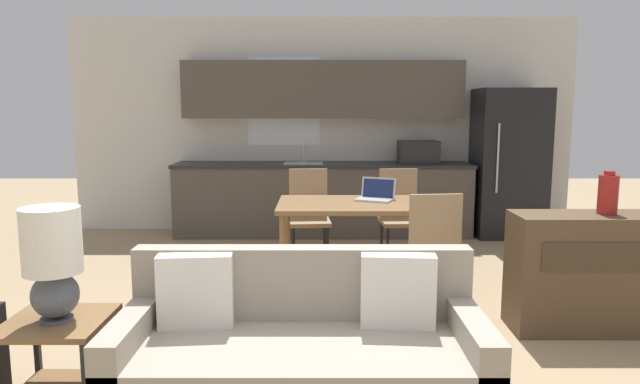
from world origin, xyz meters
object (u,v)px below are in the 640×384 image
(dining_chair_near_right, at_px, (431,249))
(laptop, at_px, (377,195))
(couch, at_px, (302,348))
(refrigerator, at_px, (509,163))
(credenza, at_px, (596,272))
(vase, at_px, (609,194))
(dining_chair_far_left, at_px, (310,212))
(table_lamp, at_px, (53,259))
(dining_table, at_px, (361,210))
(side_table, at_px, (59,349))
(dining_chair_far_right, at_px, (400,212))

(dining_chair_near_right, bearing_deg, laptop, -76.96)
(couch, relative_size, laptop, 4.75)
(refrigerator, bearing_deg, credenza, -96.77)
(vase, relative_size, laptop, 0.77)
(credenza, relative_size, dining_chair_far_left, 1.24)
(table_lamp, distance_m, dining_chair_far_left, 3.27)
(dining_table, relative_size, dining_chair_near_right, 1.55)
(side_table, relative_size, dining_chair_far_left, 0.53)
(couch, bearing_deg, dining_table, 77.94)
(table_lamp, height_order, vase, vase)
(refrigerator, distance_m, dining_chair_far_right, 1.95)
(refrigerator, height_order, couch, refrigerator)
(vase, relative_size, dining_chair_far_left, 0.32)
(laptop, bearing_deg, dining_chair_far_right, 87.68)
(vase, bearing_deg, table_lamp, -161.16)
(dining_chair_near_right, bearing_deg, vase, 157.49)
(dining_chair_far_left, bearing_deg, vase, -45.76)
(couch, xyz_separation_m, dining_chair_far_right, (0.93, 2.95, 0.19))
(couch, height_order, laptop, laptop)
(credenza, height_order, laptop, laptop)
(dining_table, xyz_separation_m, vase, (1.65, -1.08, 0.31))
(dining_chair_far_right, bearing_deg, dining_table, -124.64)
(dining_table, distance_m, laptop, 0.24)
(dining_chair_far_right, xyz_separation_m, dining_chair_far_left, (-0.94, -0.00, 0.00))
(couch, height_order, side_table, couch)
(side_table, distance_m, dining_chair_far_left, 3.24)
(laptop, bearing_deg, credenza, -17.03)
(table_lamp, xyz_separation_m, laptop, (1.86, 2.37, -0.04))
(credenza, bearing_deg, dining_chair_near_right, 163.31)
(dining_table, distance_m, credenza, 1.95)
(side_table, bearing_deg, credenza, 18.58)
(refrigerator, height_order, credenza, refrigerator)
(side_table, distance_m, credenza, 3.50)
(side_table, relative_size, dining_chair_near_right, 0.53)
(dining_chair_far_right, bearing_deg, credenza, -63.20)
(refrigerator, xyz_separation_m, dining_chair_far_left, (-2.44, -1.20, -0.39))
(dining_table, height_order, table_lamp, table_lamp)
(table_lamp, bearing_deg, dining_chair_far_left, 67.77)
(dining_table, bearing_deg, couch, -102.06)
(dining_table, xyz_separation_m, side_table, (-1.72, -2.20, -0.34))
(dining_chair_far_left, bearing_deg, laptop, -50.17)
(dining_chair_far_right, distance_m, laptop, 0.77)
(couch, distance_m, side_table, 1.26)
(dining_table, xyz_separation_m, dining_chair_far_right, (0.46, 0.79, -0.17))
(refrigerator, distance_m, laptop, 2.58)
(couch, relative_size, table_lamp, 3.19)
(couch, bearing_deg, credenza, 27.44)
(vase, bearing_deg, side_table, -161.53)
(refrigerator, height_order, vase, refrigerator)
(refrigerator, xyz_separation_m, laptop, (-1.81, -1.84, -0.11))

